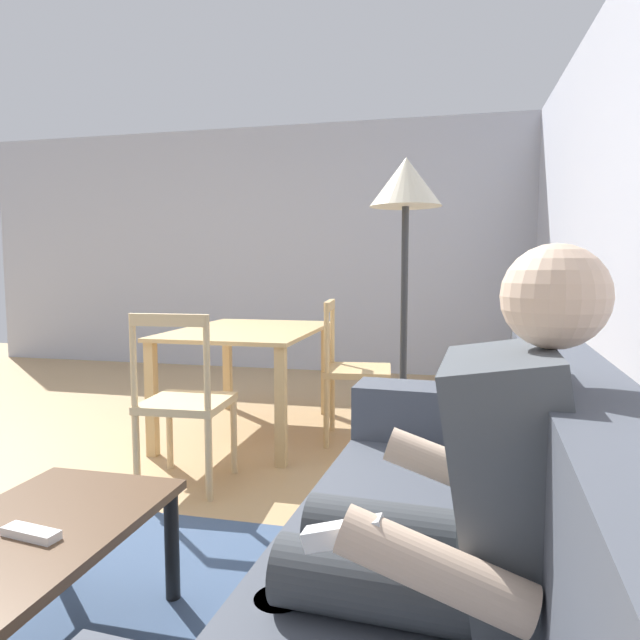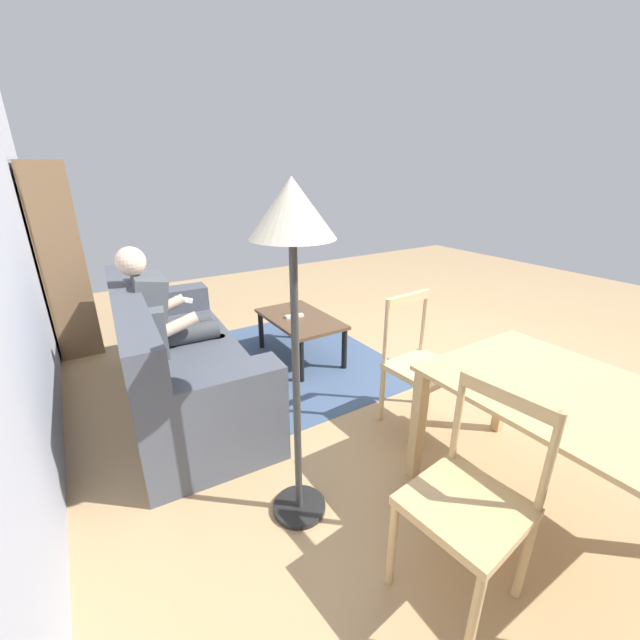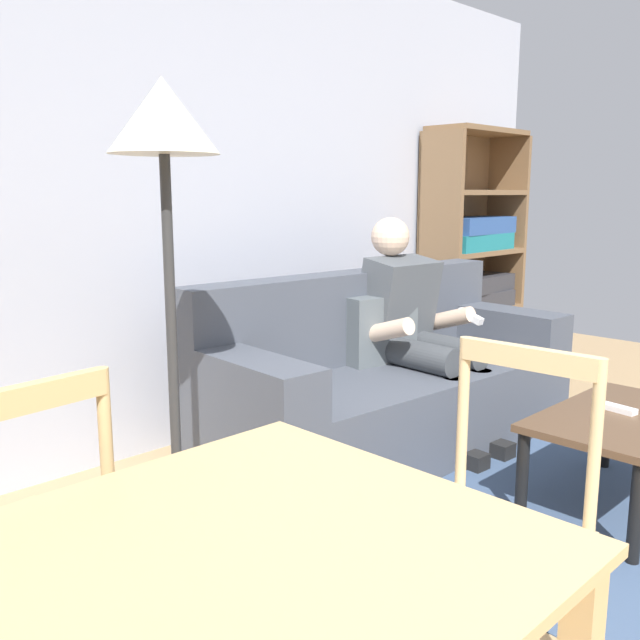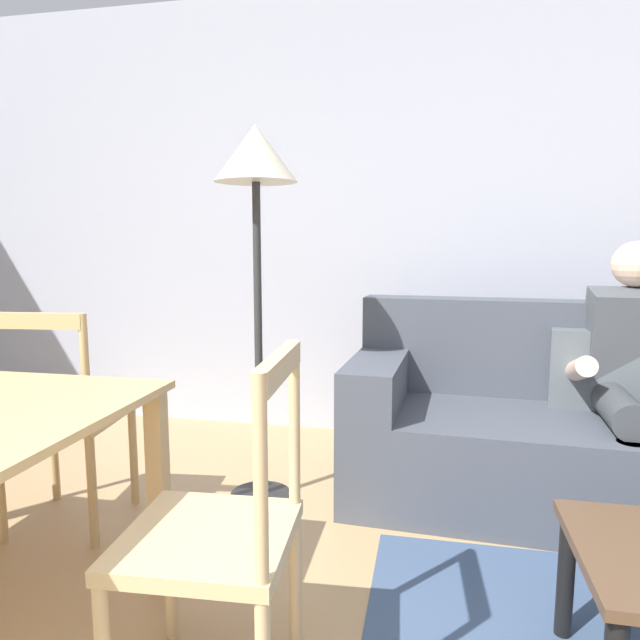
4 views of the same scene
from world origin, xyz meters
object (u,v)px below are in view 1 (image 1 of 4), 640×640
(tv_remote, at_px, (31,533))
(dining_table, at_px, (249,344))
(coffee_table, at_px, (27,551))
(dining_chair_near_wall, at_px, (354,370))
(person_lounging, at_px, (450,516))
(dining_chair_facing_couch, at_px, (184,402))
(couch, at_px, (459,585))
(floor_lamp, at_px, (405,212))

(tv_remote, distance_m, dining_table, 2.35)
(coffee_table, xyz_separation_m, dining_chair_near_wall, (-2.30, 0.53, 0.11))
(person_lounging, height_order, dining_chair_facing_couch, person_lounging)
(dining_table, bearing_deg, dining_chair_facing_couch, 0.10)
(coffee_table, bearing_deg, dining_table, -175.20)
(couch, xyz_separation_m, dining_table, (-2.16, -1.37, 0.28))
(dining_table, xyz_separation_m, floor_lamp, (0.73, 1.10, 0.80))
(person_lounging, bearing_deg, dining_table, -150.63)
(person_lounging, bearing_deg, tv_remote, -92.42)
(dining_chair_facing_couch, distance_m, floor_lamp, 1.49)
(couch, relative_size, dining_chair_facing_couch, 2.31)
(tv_remote, bearing_deg, floor_lamp, -20.52)
(couch, bearing_deg, coffee_table, -83.22)
(person_lounging, distance_m, floor_lamp, 1.85)
(person_lounging, bearing_deg, dining_chair_facing_couch, -136.51)
(dining_chair_near_wall, relative_size, dining_chair_facing_couch, 1.01)
(dining_chair_near_wall, xyz_separation_m, floor_lamp, (0.72, 0.38, 0.95))
(tv_remote, distance_m, dining_chair_facing_couch, 1.38)
(coffee_table, height_order, dining_table, dining_table)
(dining_chair_near_wall, bearing_deg, couch, 16.53)
(dining_table, distance_m, dining_chair_facing_couch, 0.98)
(tv_remote, relative_size, floor_lamp, 0.10)
(person_lounging, height_order, coffee_table, person_lounging)
(couch, height_order, floor_lamp, floor_lamp)
(coffee_table, bearing_deg, tv_remote, 56.36)
(dining_chair_near_wall, height_order, floor_lamp, floor_lamp)
(couch, height_order, dining_table, couch)
(coffee_table, xyz_separation_m, tv_remote, (0.03, 0.04, 0.07))
(tv_remote, height_order, dining_chair_facing_couch, dining_chair_facing_couch)
(dining_table, distance_m, dining_chair_near_wall, 0.74)
(person_lounging, distance_m, tv_remote, 1.12)
(coffee_table, distance_m, floor_lamp, 2.11)
(tv_remote, height_order, dining_table, dining_table)
(dining_chair_near_wall, bearing_deg, person_lounging, 14.43)
(coffee_table, relative_size, dining_chair_facing_couch, 0.97)
(coffee_table, relative_size, floor_lamp, 0.53)
(couch, distance_m, dining_chair_near_wall, 2.26)
(person_lounging, height_order, dining_chair_near_wall, person_lounging)
(dining_table, distance_m, floor_lamp, 1.54)
(couch, distance_m, dining_table, 2.57)
(coffee_table, xyz_separation_m, dining_table, (-2.30, -0.19, 0.26))
(coffee_table, xyz_separation_m, dining_chair_facing_couch, (-1.33, -0.19, 0.09))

